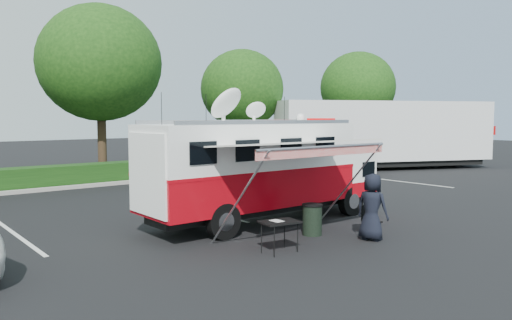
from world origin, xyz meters
The scene contains 10 objects.
ground_plane centered at (0.00, 0.00, 0.00)m, with size 120.00×120.00×0.00m, color black.
back_border centered at (1.14, 12.90, 5.00)m, with size 60.00×6.14×8.87m.
stall_lines centered at (-0.50, 3.00, 0.00)m, with size 24.12×5.50×0.01m.
command_truck centered at (-0.07, 0.00, 1.68)m, with size 8.15×2.24×3.91m.
awning centered at (-0.80, -2.33, 2.51)m, with size 4.45×2.32×2.69m.
person centered at (0.71, -3.50, 0.00)m, with size 0.87×0.56×1.78m, color black.
folding_table centered at (-2.01, -2.89, 0.72)m, with size 1.01×0.79×0.78m.
folding_chair centered at (1.06, -3.15, 0.50)m, with size 0.42×0.44×0.85m.
trash_bin centered at (-0.11, -2.11, 0.43)m, with size 0.58×0.58×0.86m.
semi_trailer centered at (15.89, 7.39, 2.22)m, with size 13.61×8.11×4.20m.
Camera 1 is at (-9.86, -11.69, 3.27)m, focal length 35.00 mm.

